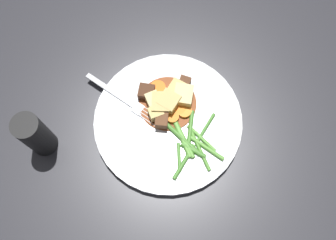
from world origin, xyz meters
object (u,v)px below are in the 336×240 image
at_px(potato_chunk_1, 183,96).
at_px(potato_chunk_3, 156,113).
at_px(carrot_slice_2, 186,114).
at_px(potato_chunk_2, 169,102).
at_px(potato_chunk_5, 153,101).
at_px(carrot_slice_3, 172,116).
at_px(potato_chunk_0, 159,105).
at_px(dinner_plate, 168,121).
at_px(meat_chunk_0, 184,84).
at_px(pepper_mill, 36,135).
at_px(meat_chunk_2, 147,92).
at_px(meat_chunk_1, 162,121).
at_px(carrot_slice_0, 177,107).
at_px(carrot_slice_1, 158,88).
at_px(potato_chunk_4, 177,91).
at_px(fork, 125,100).

distance_m(potato_chunk_1, potato_chunk_3, 0.06).
relative_size(carrot_slice_2, potato_chunk_2, 0.75).
bearing_deg(potato_chunk_3, potato_chunk_5, -14.37).
distance_m(carrot_slice_3, potato_chunk_0, 0.03).
distance_m(dinner_plate, potato_chunk_2, 0.04).
height_order(carrot_slice_3, meat_chunk_0, meat_chunk_0).
distance_m(potato_chunk_0, potato_chunk_3, 0.02).
xyz_separation_m(carrot_slice_2, pepper_mill, (0.07, 0.26, 0.03)).
distance_m(carrot_slice_3, meat_chunk_2, 0.07).
relative_size(potato_chunk_2, meat_chunk_1, 1.32).
relative_size(potato_chunk_0, potato_chunk_5, 1.38).
bearing_deg(carrot_slice_0, pepper_mill, 78.48).
bearing_deg(potato_chunk_0, meat_chunk_1, 161.98).
relative_size(carrot_slice_3, meat_chunk_0, 0.92).
bearing_deg(potato_chunk_5, dinner_plate, -167.51).
height_order(potato_chunk_3, meat_chunk_2, potato_chunk_3).
xyz_separation_m(carrot_slice_1, pepper_mill, (0.00, 0.24, 0.03)).
relative_size(carrot_slice_2, potato_chunk_4, 0.75).
bearing_deg(potato_chunk_4, potato_chunk_1, -158.68).
bearing_deg(potato_chunk_5, meat_chunk_0, -84.90).
bearing_deg(carrot_slice_2, potato_chunk_1, -18.89).
xyz_separation_m(carrot_slice_2, potato_chunk_1, (0.03, -0.01, 0.01)).
relative_size(carrot_slice_2, potato_chunk_3, 1.02).
xyz_separation_m(potato_chunk_4, meat_chunk_1, (-0.04, 0.05, 0.00)).
height_order(dinner_plate, carrot_slice_1, carrot_slice_1).
bearing_deg(carrot_slice_1, potato_chunk_5, 136.14).
bearing_deg(carrot_slice_0, potato_chunk_4, -24.72).
distance_m(dinner_plate, pepper_mill, 0.24).
distance_m(carrot_slice_0, potato_chunk_1, 0.02).
bearing_deg(potato_chunk_0, fork, 51.33).
distance_m(potato_chunk_1, potato_chunk_2, 0.03).
xyz_separation_m(potato_chunk_2, meat_chunk_1, (-0.03, 0.03, -0.00)).
bearing_deg(potato_chunk_3, carrot_slice_3, -120.05).
bearing_deg(potato_chunk_2, potato_chunk_0, 78.02).
height_order(carrot_slice_2, meat_chunk_2, meat_chunk_2).
relative_size(carrot_slice_1, meat_chunk_2, 0.99).
bearing_deg(carrot_slice_3, fork, 43.31).
bearing_deg(meat_chunk_1, pepper_mill, 73.07).
bearing_deg(meat_chunk_0, meat_chunk_1, 124.54).
xyz_separation_m(carrot_slice_0, potato_chunk_0, (0.02, 0.03, 0.01)).
height_order(carrot_slice_2, meat_chunk_1, meat_chunk_1).
xyz_separation_m(carrot_slice_3, meat_chunk_2, (0.06, 0.02, 0.01)).
distance_m(dinner_plate, potato_chunk_0, 0.04).
bearing_deg(fork, carrot_slice_0, -125.25).
bearing_deg(carrot_slice_2, potato_chunk_0, 47.76).
xyz_separation_m(potato_chunk_0, fork, (0.04, 0.05, -0.01)).
bearing_deg(pepper_mill, potato_chunk_5, -95.66).
bearing_deg(fork, potato_chunk_1, -114.17).
height_order(carrot_slice_1, potato_chunk_2, potato_chunk_2).
bearing_deg(meat_chunk_0, dinner_plate, 130.08).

